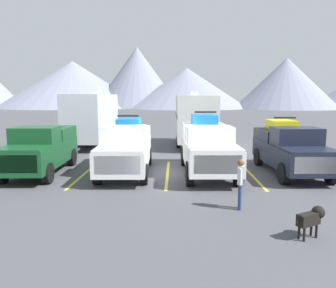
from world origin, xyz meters
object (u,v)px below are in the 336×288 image
(pickup_truck_d, at_px, (290,148))
(person_a, at_px, (240,181))
(pickup_truck_a, at_px, (41,148))
(pickup_truck_c, at_px, (207,145))
(camper_trailer_a, at_px, (93,116))
(camper_trailer_b, at_px, (195,117))
(pickup_truck_b, at_px, (126,147))
(dog, at_px, (312,217))

(pickup_truck_d, distance_m, person_a, 5.98)
(pickup_truck_a, height_order, pickup_truck_c, pickup_truck_c)
(pickup_truck_c, bearing_deg, person_a, -83.59)
(pickup_truck_c, xyz_separation_m, pickup_truck_d, (3.70, 0.14, -0.11))
(pickup_truck_a, relative_size, person_a, 3.39)
(camper_trailer_a, bearing_deg, camper_trailer_b, -3.37)
(pickup_truck_c, bearing_deg, pickup_truck_d, 2.18)
(pickup_truck_b, xyz_separation_m, dog, (5.54, -7.02, -0.65))
(pickup_truck_b, bearing_deg, person_a, -49.97)
(camper_trailer_a, xyz_separation_m, person_a, (7.75, -13.51, -1.12))
(camper_trailer_b, relative_size, dog, 9.11)
(camper_trailer_b, distance_m, person_a, 13.16)
(dog, bearing_deg, pickup_truck_c, 105.40)
(pickup_truck_a, xyz_separation_m, pickup_truck_c, (7.40, 0.15, 0.14))
(pickup_truck_c, relative_size, camper_trailer_b, 0.77)
(pickup_truck_d, height_order, person_a, pickup_truck_d)
(pickup_truck_a, height_order, pickup_truck_b, pickup_truck_b)
(pickup_truck_c, xyz_separation_m, person_a, (0.55, -4.93, -0.35))
(pickup_truck_a, distance_m, pickup_truck_b, 3.79)
(camper_trailer_a, relative_size, person_a, 5.65)
(pickup_truck_a, bearing_deg, pickup_truck_d, 1.48)
(pickup_truck_d, bearing_deg, pickup_truck_b, -179.16)
(pickup_truck_c, height_order, camper_trailer_a, camper_trailer_a)
(dog, bearing_deg, pickup_truck_d, 75.98)
(pickup_truck_b, bearing_deg, camper_trailer_b, 66.58)
(camper_trailer_b, bearing_deg, pickup_truck_a, -131.33)
(camper_trailer_b, distance_m, dog, 15.35)
(camper_trailer_a, relative_size, camper_trailer_b, 1.16)
(pickup_truck_b, distance_m, camper_trailer_a, 9.31)
(camper_trailer_a, bearing_deg, person_a, -60.17)
(pickup_truck_c, bearing_deg, pickup_truck_b, 179.47)
(pickup_truck_d, height_order, camper_trailer_a, camper_trailer_a)
(pickup_truck_a, relative_size, camper_trailer_a, 0.60)
(pickup_truck_b, bearing_deg, pickup_truck_d, 0.84)
(pickup_truck_a, height_order, pickup_truck_d, pickup_truck_d)
(pickup_truck_a, bearing_deg, pickup_truck_c, 1.13)
(pickup_truck_c, xyz_separation_m, camper_trailer_b, (-0.09, 8.16, 0.73))
(pickup_truck_d, bearing_deg, pickup_truck_c, -177.82)
(pickup_truck_c, xyz_separation_m, camper_trailer_a, (-7.19, 8.58, 0.77))
(pickup_truck_d, relative_size, dog, 6.50)
(pickup_truck_d, bearing_deg, camper_trailer_a, 142.24)
(pickup_truck_a, xyz_separation_m, dog, (9.33, -6.84, -0.60))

